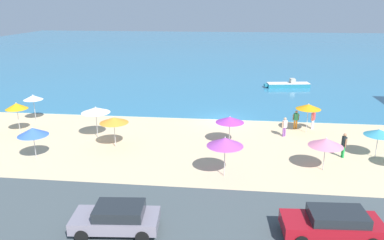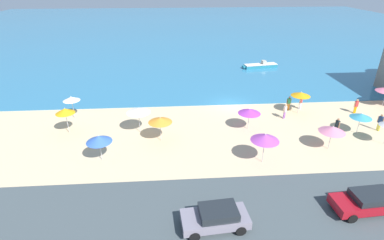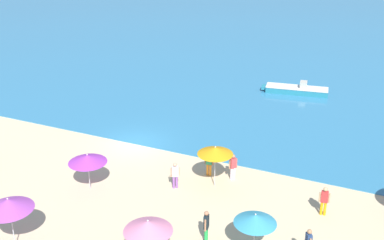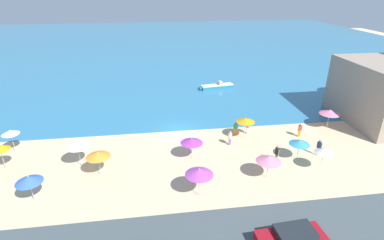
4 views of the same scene
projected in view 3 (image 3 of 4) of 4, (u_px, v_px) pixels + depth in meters
The scene contains 13 objects.
ground_plane at pixel (135, 144), 33.49m from camera, with size 160.00×160.00×0.00m, color beige.
sea at pixel (305, 12), 79.60m from camera, with size 150.00×110.00×0.05m, color teal.
beach_umbrella_1 at pixel (87, 159), 27.28m from camera, with size 2.22×2.22×2.25m.
beach_umbrella_3 at pixel (8, 204), 22.32m from camera, with size 2.31×2.31×2.67m.
beach_umbrella_4 at pixel (148, 226), 21.36m from camera, with size 2.24×2.24×2.29m.
beach_umbrella_9 at pixel (215, 151), 27.47m from camera, with size 2.07×2.07×2.58m.
beach_umbrella_11 at pixel (255, 219), 21.96m from camera, with size 2.00×2.00×2.19m.
bather_1 at pixel (175, 174), 27.78m from camera, with size 0.47×0.39×1.64m.
bather_2 at pixel (233, 166), 28.67m from camera, with size 0.40×0.46×1.67m.
bather_3 at pixel (206, 225), 22.99m from camera, with size 0.28×0.56×1.82m.
bather_4 at pixel (209, 162), 29.13m from camera, with size 0.57×0.26×1.65m.
bather_5 at pixel (324, 200), 25.24m from camera, with size 0.56×0.28×1.67m.
skiff_nearshore at pixel (296, 90), 42.87m from camera, with size 5.92×2.24×1.15m.
Camera 3 is at (16.04, -25.84, 14.66)m, focal length 45.00 mm.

